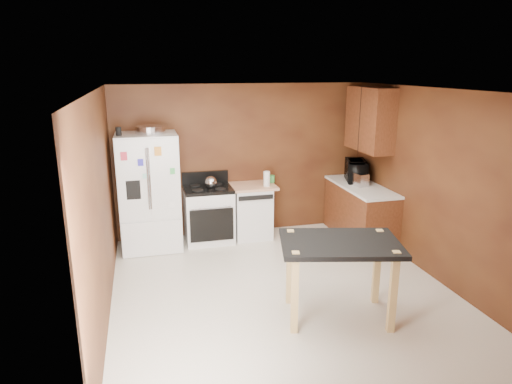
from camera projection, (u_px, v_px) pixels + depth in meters
name	position (u px, v px, depth m)	size (l,w,h in m)	color
floor	(281.00, 289.00, 5.85)	(4.50, 4.50, 0.00)	silver
ceiling	(284.00, 90.00, 5.18)	(4.50, 4.50, 0.00)	white
wall_back	(242.00, 160.00, 7.62)	(4.20, 4.20, 0.00)	brown
wall_front	(373.00, 275.00, 3.41)	(4.20, 4.20, 0.00)	brown
wall_left	(101.00, 208.00, 5.02)	(4.50, 4.50, 0.00)	brown
wall_right	(435.00, 185.00, 6.01)	(4.50, 4.50, 0.00)	brown
roasting_pan	(150.00, 130.00, 6.77)	(0.45, 0.45, 0.11)	silver
pen_cup	(119.00, 131.00, 6.54)	(0.08, 0.08, 0.12)	black
kettle	(211.00, 182.00, 7.19)	(0.19, 0.19, 0.19)	silver
paper_towel	(267.00, 179.00, 7.35)	(0.10, 0.10, 0.24)	white
green_canister	(271.00, 179.00, 7.60)	(0.11, 0.11, 0.12)	green
toaster	(360.00, 179.00, 7.36)	(0.17, 0.28, 0.20)	silver
microwave	(356.00, 172.00, 7.64)	(0.58, 0.39, 0.32)	black
refrigerator	(149.00, 192.00, 6.99)	(0.90, 0.80, 1.80)	white
gas_range	(209.00, 214.00, 7.37)	(0.76, 0.68, 1.10)	white
dishwasher	(251.00, 210.00, 7.57)	(0.78, 0.63, 0.89)	white
right_cabinets	(363.00, 184.00, 7.43)	(0.63, 1.58, 2.45)	brown
island	(340.00, 253.00, 5.02)	(1.46, 1.14, 0.93)	black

